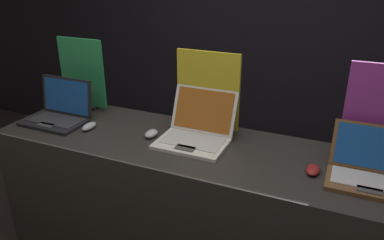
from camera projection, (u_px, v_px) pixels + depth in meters
The scene contains 11 objects.
wall_back at pixel (266, 24), 3.41m from camera, with size 8.00×0.05×2.80m.
display_counter at pixel (189, 214), 2.31m from camera, with size 2.32×0.67×0.97m.
laptop_front at pixel (59, 112), 2.41m from camera, with size 0.39×0.29×0.26m.
mouse_front at pixel (89, 126), 2.30m from camera, with size 0.06×0.12×0.04m.
promo_stand_front at pixel (83, 76), 2.56m from camera, with size 0.35×0.07×0.49m.
laptop_middle at pixel (196, 130), 2.14m from camera, with size 0.39×0.39×0.27m.
mouse_middle at pixel (151, 134), 2.20m from camera, with size 0.07×0.10×0.04m.
promo_stand_middle at pixel (208, 93), 2.22m from camera, with size 0.39×0.07×0.49m.
laptop_back at pixel (371, 170), 1.75m from camera, with size 0.38×0.33×0.23m.
mouse_back at pixel (313, 170), 1.83m from camera, with size 0.07×0.11×0.03m.
promo_stand_back at pixel (378, 117), 1.84m from camera, with size 0.33×0.07×0.51m.
Camera 1 is at (0.78, -1.40, 1.93)m, focal length 35.00 mm.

